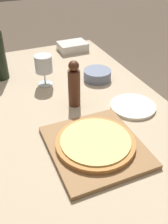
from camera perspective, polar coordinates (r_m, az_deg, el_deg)
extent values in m
plane|color=brown|center=(1.72, -0.47, -21.87)|extent=(12.00, 12.00, 0.00)
cube|color=tan|center=(1.16, -0.64, -0.90)|extent=(0.82, 1.65, 0.03)
cylinder|color=brown|center=(2.07, 0.24, 4.15)|extent=(0.06, 0.06, 0.74)
cube|color=olive|center=(0.97, 2.48, -7.48)|extent=(0.33, 0.36, 0.02)
cylinder|color=#BC7A3D|center=(0.96, 2.51, -6.69)|extent=(0.29, 0.29, 0.02)
cylinder|color=#EAD67A|center=(0.95, 2.53, -6.15)|extent=(0.26, 0.26, 0.01)
cylinder|color=#4C2819|center=(1.16, -2.06, 5.19)|extent=(0.05, 0.05, 0.17)
sphere|color=#4C2819|center=(1.11, -2.18, 10.02)|extent=(0.05, 0.05, 0.05)
cylinder|color=silver|center=(1.38, -8.40, 6.09)|extent=(0.08, 0.08, 0.00)
cylinder|color=silver|center=(1.37, -8.53, 7.42)|extent=(0.01, 0.01, 0.07)
cylinder|color=silver|center=(1.33, -8.81, 10.33)|extent=(0.09, 0.09, 0.09)
cylinder|color=slate|center=(1.41, 2.91, 8.08)|extent=(0.15, 0.15, 0.05)
cylinder|color=silver|center=(1.20, 10.59, 1.21)|extent=(0.20, 0.20, 0.01)
cube|color=beige|center=(1.78, -2.51, 14.05)|extent=(0.18, 0.14, 0.05)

